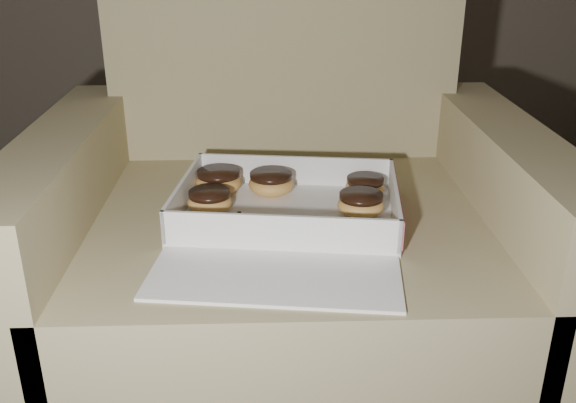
# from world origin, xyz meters

# --- Properties ---
(armchair) EXTENTS (0.89, 0.75, 0.93)m
(armchair) POSITION_xyz_m (0.82, 1.03, 0.29)
(armchair) COLOR #9B8D63
(armchair) RESTS_ON floor
(bakery_box) EXTENTS (0.41, 0.46, 0.06)m
(bakery_box) POSITION_xyz_m (0.81, 0.91, 0.43)
(bakery_box) COLOR white
(bakery_box) RESTS_ON armchair
(donut_a) EXTENTS (0.07, 0.07, 0.04)m
(donut_a) POSITION_xyz_m (0.95, 1.01, 0.44)
(donut_a) COLOR #EBB852
(donut_a) RESTS_ON bakery_box
(donut_b) EXTENTS (0.08, 0.08, 0.04)m
(donut_b) POSITION_xyz_m (0.93, 0.93, 0.44)
(donut_b) COLOR #EBB852
(donut_b) RESTS_ON bakery_box
(donut_c) EXTENTS (0.08, 0.08, 0.04)m
(donut_c) POSITION_xyz_m (0.68, 0.95, 0.44)
(donut_c) COLOR #EBB852
(donut_c) RESTS_ON bakery_box
(donut_d) EXTENTS (0.08, 0.08, 0.04)m
(donut_d) POSITION_xyz_m (0.79, 1.03, 0.44)
(donut_d) COLOR #EBB852
(donut_d) RESTS_ON bakery_box
(donut_e) EXTENTS (0.08, 0.08, 0.04)m
(donut_e) POSITION_xyz_m (0.69, 1.04, 0.45)
(donut_e) COLOR #EBB852
(donut_e) RESTS_ON bakery_box
(crumb_a) EXTENTS (0.01, 0.01, 0.00)m
(crumb_a) POSITION_xyz_m (0.68, 0.91, 0.42)
(crumb_a) COLOR black
(crumb_a) RESTS_ON bakery_box
(crumb_b) EXTENTS (0.01, 0.01, 0.00)m
(crumb_b) POSITION_xyz_m (0.77, 0.92, 0.42)
(crumb_b) COLOR black
(crumb_b) RESTS_ON bakery_box
(crumb_c) EXTENTS (0.01, 0.01, 0.00)m
(crumb_c) POSITION_xyz_m (0.73, 0.94, 0.42)
(crumb_c) COLOR black
(crumb_c) RESTS_ON bakery_box
(crumb_d) EXTENTS (0.01, 0.01, 0.00)m
(crumb_d) POSITION_xyz_m (0.85, 0.87, 0.42)
(crumb_d) COLOR black
(crumb_d) RESTS_ON bakery_box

